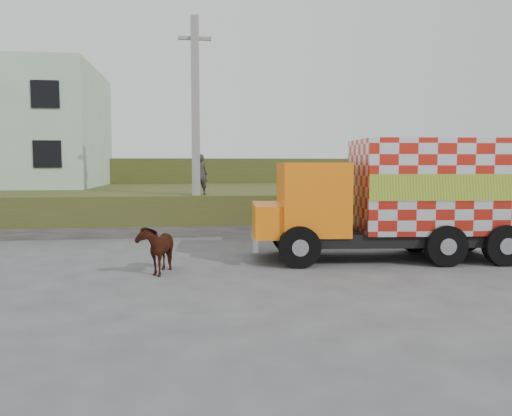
{
  "coord_description": "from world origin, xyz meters",
  "views": [
    {
      "loc": [
        -1.04,
        -14.08,
        2.64
      ],
      "look_at": [
        0.82,
        1.12,
        1.3
      ],
      "focal_mm": 35.0,
      "sensor_mm": 36.0,
      "label": 1
    }
  ],
  "objects": [
    {
      "name": "embankment",
      "position": [
        0.0,
        10.0,
        0.75
      ],
      "size": [
        40.0,
        12.0,
        1.5
      ],
      "primitive_type": "cube",
      "color": "#324818",
      "rests_on": "ground"
    },
    {
      "name": "cargo_truck",
      "position": [
        4.67,
        -0.8,
        1.71
      ],
      "size": [
        7.61,
        3.05,
        3.32
      ],
      "rotation": [
        0.0,
        0.0,
        -0.07
      ],
      "color": "black",
      "rests_on": "ground"
    },
    {
      "name": "pedestrian",
      "position": [
        -0.85,
        4.8,
        2.26
      ],
      "size": [
        0.6,
        0.44,
        1.53
      ],
      "primitive_type": "imported",
      "rotation": [
        0.0,
        0.0,
        3.27
      ],
      "color": "#292725",
      "rests_on": "embankment"
    },
    {
      "name": "retaining_strip",
      "position": [
        -2.0,
        4.2,
        0.2
      ],
      "size": [
        16.0,
        0.5,
        0.4
      ],
      "primitive_type": "cube",
      "color": "#595651",
      "rests_on": "ground"
    },
    {
      "name": "cow",
      "position": [
        -1.98,
        -1.85,
        0.6
      ],
      "size": [
        0.93,
        1.54,
        1.21
      ],
      "primitive_type": "imported",
      "rotation": [
        0.0,
        0.0,
        -0.21
      ],
      "color": "#37190D",
      "rests_on": "ground"
    },
    {
      "name": "utility_pole",
      "position": [
        -1.0,
        4.6,
        4.08
      ],
      "size": [
        1.2,
        0.3,
        8.0
      ],
      "color": "gray",
      "rests_on": "ground"
    },
    {
      "name": "embankment_far",
      "position": [
        0.0,
        22.0,
        1.5
      ],
      "size": [
        40.0,
        12.0,
        3.0
      ],
      "primitive_type": "cube",
      "color": "#324818",
      "rests_on": "ground"
    },
    {
      "name": "ground",
      "position": [
        0.0,
        0.0,
        0.0
      ],
      "size": [
        120.0,
        120.0,
        0.0
      ],
      "primitive_type": "plane",
      "color": "#474749",
      "rests_on": "ground"
    }
  ]
}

